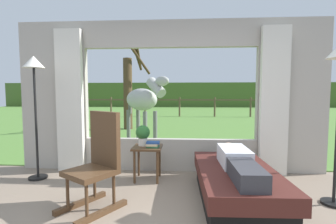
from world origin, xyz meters
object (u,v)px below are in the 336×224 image
at_px(rocking_chair, 98,161).
at_px(floor_lamp_left, 34,80).
at_px(book_stack, 153,144).
at_px(recliner_sofa, 236,184).
at_px(reclining_person, 237,161).
at_px(potted_plant, 143,134).
at_px(horse, 143,100).
at_px(side_table, 147,153).
at_px(pasture_tree, 129,90).

bearing_deg(rocking_chair, floor_lamp_left, 178.98).
bearing_deg(book_stack, recliner_sofa, -29.90).
bearing_deg(book_stack, rocking_chair, -121.08).
bearing_deg(reclining_person, rocking_chair, -174.93).
relative_size(reclining_person, potted_plant, 4.48).
bearing_deg(horse, potted_plant, 56.38).
height_order(recliner_sofa, floor_lamp_left, floor_lamp_left).
height_order(rocking_chair, horse, horse).
distance_m(side_table, floor_lamp_left, 2.05).
height_order(side_table, floor_lamp_left, floor_lamp_left).
xyz_separation_m(recliner_sofa, side_table, (-1.20, 0.70, 0.21)).
relative_size(reclining_person, pasture_tree, 0.45).
distance_m(reclining_person, potted_plant, 1.52).
xyz_separation_m(rocking_chair, book_stack, (0.53, 0.88, 0.02)).
xyz_separation_m(recliner_sofa, reclining_person, (0.00, -0.05, 0.30)).
height_order(side_table, horse, horse).
bearing_deg(side_table, potted_plant, 143.13).
distance_m(recliner_sofa, horse, 4.07).
distance_m(rocking_chair, floor_lamp_left, 1.85).
relative_size(floor_lamp_left, horse, 1.10).
distance_m(floor_lamp_left, pasture_tree, 5.26).
bearing_deg(rocking_chair, reclining_person, 40.12).
bearing_deg(floor_lamp_left, side_table, 1.85).
height_order(potted_plant, pasture_tree, pasture_tree).
relative_size(rocking_chair, potted_plant, 3.50).
bearing_deg(side_table, rocking_chair, -115.08).
relative_size(potted_plant, horse, 0.18).
distance_m(recliner_sofa, potted_plant, 1.56).
distance_m(book_stack, horse, 3.05).
bearing_deg(pasture_tree, side_table, -74.32).
height_order(recliner_sofa, rocking_chair, rocking_chair).
bearing_deg(floor_lamp_left, rocking_chair, -34.53).
relative_size(book_stack, floor_lamp_left, 0.11).
distance_m(rocking_chair, horse, 3.85).
bearing_deg(rocking_chair, horse, 125.11).
relative_size(recliner_sofa, horse, 1.00).
bearing_deg(recliner_sofa, potted_plant, 147.69).
xyz_separation_m(floor_lamp_left, pasture_tree, (0.27, 5.25, -0.08)).
distance_m(reclining_person, pasture_tree, 6.58).
relative_size(recliner_sofa, reclining_person, 1.20).
xyz_separation_m(floor_lamp_left, horse, (1.18, 2.92, -0.38)).
bearing_deg(reclining_person, horse, 114.25).
bearing_deg(book_stack, floor_lamp_left, 179.77).
distance_m(potted_plant, horse, 2.87).
xyz_separation_m(rocking_chair, pasture_tree, (-1.02, 6.14, 0.91)).
bearing_deg(side_table, pasture_tree, 105.68).
height_order(potted_plant, horse, horse).
relative_size(side_table, horse, 0.30).
xyz_separation_m(recliner_sofa, book_stack, (-1.11, 0.64, 0.35)).
relative_size(reclining_person, book_stack, 7.02).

